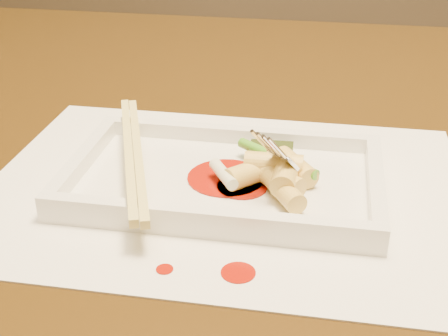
% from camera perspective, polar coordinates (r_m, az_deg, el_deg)
% --- Properties ---
extents(table, '(1.40, 0.90, 0.75)m').
position_cam_1_polar(table, '(0.68, -0.21, -4.36)').
color(table, black).
rests_on(table, ground).
extents(placemat, '(0.40, 0.30, 0.00)m').
position_cam_1_polar(placemat, '(0.53, 0.00, -1.80)').
color(placemat, white).
rests_on(placemat, table).
extents(sauce_splatter_a, '(0.02, 0.02, 0.00)m').
position_cam_1_polar(sauce_splatter_a, '(0.43, 1.31, -9.54)').
color(sauce_splatter_a, '#9E1204').
rests_on(sauce_splatter_a, placemat).
extents(sauce_splatter_b, '(0.01, 0.01, 0.00)m').
position_cam_1_polar(sauce_splatter_b, '(0.43, -5.45, -9.20)').
color(sauce_splatter_b, '#9E1204').
rests_on(sauce_splatter_b, placemat).
extents(plate_base, '(0.26, 0.16, 0.01)m').
position_cam_1_polar(plate_base, '(0.52, 0.00, -1.35)').
color(plate_base, white).
rests_on(plate_base, placemat).
extents(plate_rim_far, '(0.26, 0.01, 0.01)m').
position_cam_1_polar(plate_rim_far, '(0.58, 1.26, 3.07)').
color(plate_rim_far, white).
rests_on(plate_rim_far, plate_base).
extents(plate_rim_near, '(0.26, 0.01, 0.01)m').
position_cam_1_polar(plate_rim_near, '(0.46, -1.61, -4.60)').
color(plate_rim_near, white).
rests_on(plate_rim_near, plate_base).
extents(plate_rim_left, '(0.01, 0.14, 0.01)m').
position_cam_1_polar(plate_rim_left, '(0.55, -12.79, 0.76)').
color(plate_rim_left, white).
rests_on(plate_rim_left, plate_base).
extents(plate_rim_right, '(0.01, 0.14, 0.01)m').
position_cam_1_polar(plate_rim_right, '(0.52, 13.72, -1.41)').
color(plate_rim_right, white).
rests_on(plate_rim_right, plate_base).
extents(veg_piece, '(0.04, 0.03, 0.01)m').
position_cam_1_polar(veg_piece, '(0.55, 4.32, 1.39)').
color(veg_piece, black).
rests_on(veg_piece, plate_base).
extents(scallion_white, '(0.03, 0.04, 0.01)m').
position_cam_1_polar(scallion_white, '(0.50, -0.05, -0.55)').
color(scallion_white, '#EAEACC').
rests_on(scallion_white, plate_base).
extents(scallion_green, '(0.07, 0.06, 0.01)m').
position_cam_1_polar(scallion_green, '(0.53, 4.86, 0.91)').
color(scallion_green, '#3C8D16').
rests_on(scallion_green, plate_base).
extents(chopstick_a, '(0.08, 0.22, 0.01)m').
position_cam_1_polar(chopstick_a, '(0.53, -8.72, 1.42)').
color(chopstick_a, '#DBCC6D').
rests_on(chopstick_a, plate_rim_near).
extents(chopstick_b, '(0.08, 0.22, 0.01)m').
position_cam_1_polar(chopstick_b, '(0.53, -7.89, 1.36)').
color(chopstick_b, '#DBCC6D').
rests_on(chopstick_b, plate_rim_near).
extents(fork, '(0.09, 0.10, 0.14)m').
position_cam_1_polar(fork, '(0.50, 8.32, 6.78)').
color(fork, silver).
rests_on(fork, plate_base).
extents(sauce_blob_0, '(0.04, 0.04, 0.00)m').
position_cam_1_polar(sauce_blob_0, '(0.51, 1.66, -1.73)').
color(sauce_blob_0, '#9E1204').
rests_on(sauce_blob_0, plate_base).
extents(sauce_blob_1, '(0.07, 0.07, 0.00)m').
position_cam_1_polar(sauce_blob_1, '(0.52, 0.23, -0.89)').
color(sauce_blob_1, '#9E1204').
rests_on(sauce_blob_1, plate_base).
extents(rice_cake_0, '(0.05, 0.04, 0.02)m').
position_cam_1_polar(rice_cake_0, '(0.50, 5.03, -1.05)').
color(rice_cake_0, '#EED86F').
rests_on(rice_cake_0, plate_base).
extents(rice_cake_1, '(0.04, 0.05, 0.02)m').
position_cam_1_polar(rice_cake_1, '(0.52, 6.54, 0.11)').
color(rice_cake_1, '#EED86F').
rests_on(rice_cake_1, plate_base).
extents(rice_cake_2, '(0.02, 0.04, 0.02)m').
position_cam_1_polar(rice_cake_2, '(0.49, 5.60, -0.71)').
color(rice_cake_2, '#EED86F').
rests_on(rice_cake_2, plate_base).
extents(rice_cake_3, '(0.04, 0.05, 0.02)m').
position_cam_1_polar(rice_cake_3, '(0.49, 5.40, -1.97)').
color(rice_cake_3, '#EED86F').
rests_on(rice_cake_3, plate_base).
extents(rice_cake_4, '(0.04, 0.04, 0.02)m').
position_cam_1_polar(rice_cake_4, '(0.51, 2.27, -0.53)').
color(rice_cake_4, '#EED86F').
rests_on(rice_cake_4, plate_base).
extents(rice_cake_5, '(0.05, 0.02, 0.02)m').
position_cam_1_polar(rice_cake_5, '(0.51, 4.57, 0.32)').
color(rice_cake_5, '#EED86F').
rests_on(rice_cake_5, plate_base).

